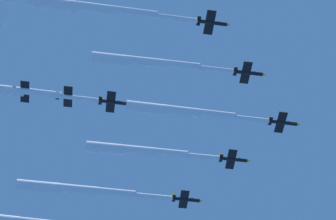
% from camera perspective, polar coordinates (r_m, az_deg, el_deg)
% --- Properties ---
extents(jet_lead, '(25.62, 50.58, 4.44)m').
position_cam_1_polar(jet_lead, '(245.51, 0.94, -0.09)').
color(jet_lead, black).
extents(jet_port_inner, '(25.54, 48.35, 4.43)m').
position_cam_1_polar(jet_port_inner, '(251.86, -2.17, -2.89)').
color(jet_port_inner, black).
extents(jet_starboard_inner, '(25.51, 49.25, 4.50)m').
position_cam_1_polar(jet_starboard_inner, '(240.43, -1.55, 3.41)').
color(jet_starboard_inner, black).
extents(jet_port_mid, '(28.51, 55.04, 4.51)m').
position_cam_1_polar(jet_port_mid, '(256.60, -6.54, -5.62)').
color(jet_port_mid, black).
extents(jet_starboard_mid, '(27.28, 55.19, 4.40)m').
position_cam_1_polar(jet_starboard_mid, '(234.65, -5.35, 7.21)').
color(jet_starboard_mid, black).
extents(jet_trail_port, '(26.93, 53.69, 4.45)m').
position_cam_1_polar(jet_trail_port, '(249.17, -11.67, 1.42)').
color(jet_trail_port, black).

